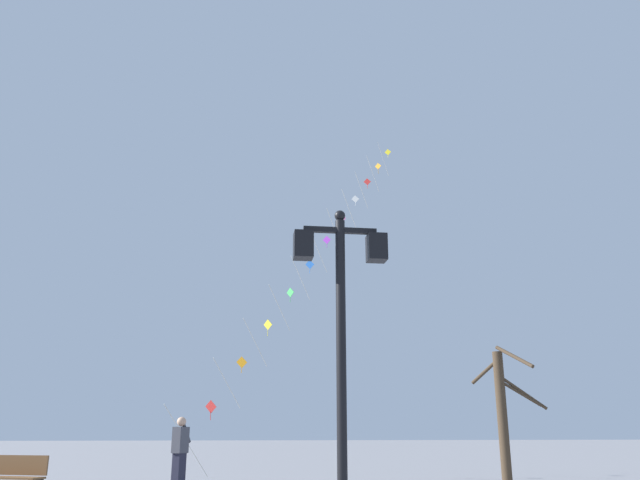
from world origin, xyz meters
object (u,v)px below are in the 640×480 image
object	(u,v)px
bare_tree	(503,409)
park_bench	(9,477)
twin_lantern_lamp_post	(341,302)
kite_train	(318,253)
kite_flyer	(180,452)

from	to	relation	value
bare_tree	park_bench	world-z (taller)	bare_tree
twin_lantern_lamp_post	kite_train	size ratio (longest dim) A/B	0.28
twin_lantern_lamp_post	kite_train	xyz separation A→B (m)	(1.57, 15.19, 4.98)
park_bench	kite_train	bearing A→B (deg)	72.11
twin_lantern_lamp_post	park_bench	bearing A→B (deg)	135.16
kite_train	bare_tree	size ratio (longest dim) A/B	4.20
twin_lantern_lamp_post	kite_train	world-z (taller)	kite_train
twin_lantern_lamp_post	bare_tree	xyz separation A→B (m)	(6.16, 9.11, -1.17)
bare_tree	kite_train	bearing A→B (deg)	127.06
kite_train	park_bench	world-z (taller)	kite_train
twin_lantern_lamp_post	kite_flyer	bearing A→B (deg)	110.20
park_bench	twin_lantern_lamp_post	bearing A→B (deg)	-22.69
twin_lantern_lamp_post	kite_train	distance (m)	16.07
twin_lantern_lamp_post	kite_flyer	size ratio (longest dim) A/B	2.65
twin_lantern_lamp_post	park_bench	size ratio (longest dim) A/B	2.75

